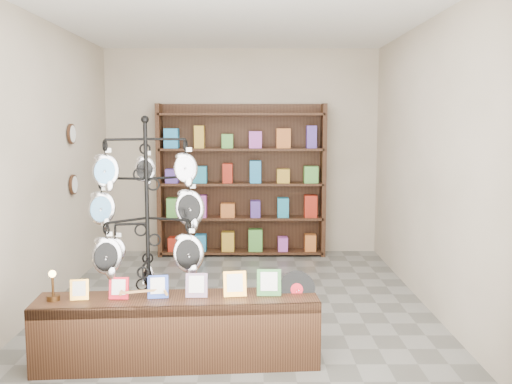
{
  "coord_description": "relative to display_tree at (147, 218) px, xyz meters",
  "views": [
    {
      "loc": [
        0.18,
        -5.94,
        1.94
      ],
      "look_at": [
        0.2,
        -1.0,
        1.33
      ],
      "focal_mm": 40.0,
      "sensor_mm": 36.0,
      "label": 1
    }
  ],
  "objects": [
    {
      "name": "ground",
      "position": [
        0.7,
        1.31,
        -1.15
      ],
      "size": [
        5.0,
        5.0,
        0.0
      ],
      "primitive_type": "plane",
      "color": "slate",
      "rests_on": "ground"
    },
    {
      "name": "room_envelope",
      "position": [
        0.7,
        1.31,
        0.7
      ],
      "size": [
        5.0,
        5.0,
        5.0
      ],
      "color": "beige",
      "rests_on": "ground"
    },
    {
      "name": "display_tree",
      "position": [
        0.0,
        0.0,
        0.0
      ],
      "size": [
        1.03,
        0.98,
        1.99
      ],
      "rotation": [
        0.0,
        0.0,
        0.21
      ],
      "color": "black",
      "rests_on": "ground"
    },
    {
      "name": "front_shelf",
      "position": [
        0.27,
        -0.22,
        -0.87
      ],
      "size": [
        2.27,
        0.62,
        0.79
      ],
      "rotation": [
        0.0,
        0.0,
        0.07
      ],
      "color": "black",
      "rests_on": "ground"
    },
    {
      "name": "back_shelving",
      "position": [
        0.7,
        3.61,
        -0.12
      ],
      "size": [
        2.42,
        0.36,
        2.2
      ],
      "color": "black",
      "rests_on": "ground"
    },
    {
      "name": "wall_clocks",
      "position": [
        -1.27,
        2.11,
        0.35
      ],
      "size": [
        0.03,
        0.24,
        0.84
      ],
      "color": "black",
      "rests_on": "ground"
    }
  ]
}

